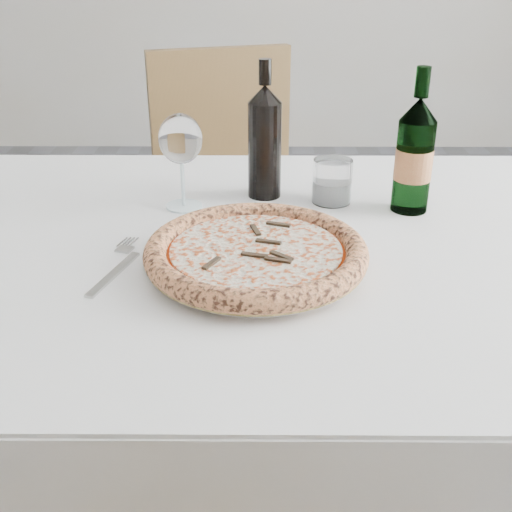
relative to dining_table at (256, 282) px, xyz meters
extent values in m
cube|color=brown|center=(0.00, 0.00, 0.05)|extent=(1.54, 0.88, 0.04)
cube|color=white|center=(0.00, 0.00, 0.08)|extent=(1.60, 0.94, 0.01)
cube|color=white|center=(0.00, 0.47, -0.04)|extent=(1.60, 0.01, 0.22)
cube|color=brown|center=(-0.06, 0.76, -0.23)|extent=(0.53, 0.53, 0.04)
cube|color=brown|center=(-0.11, 0.94, 0.02)|extent=(0.42, 0.16, 0.46)
cylinder|color=brown|center=(0.06, 0.98, -0.46)|extent=(0.04, 0.04, 0.43)
cylinder|color=brown|center=(0.17, 0.64, -0.46)|extent=(0.04, 0.04, 0.43)
cylinder|color=brown|center=(-0.28, 0.88, -0.46)|extent=(0.04, 0.04, 0.43)
cylinder|color=brown|center=(-0.18, 0.53, -0.46)|extent=(0.04, 0.04, 0.43)
cylinder|color=white|center=(0.00, -0.10, 0.09)|extent=(0.29, 0.29, 0.01)
torus|color=white|center=(0.00, -0.10, 0.09)|extent=(0.29, 0.29, 0.01)
cylinder|color=#DAB660|center=(0.00, -0.10, 0.10)|extent=(0.33, 0.33, 0.01)
torus|color=#DD8C55|center=(0.00, -0.10, 0.11)|extent=(0.34, 0.34, 0.04)
cylinder|color=#A82800|center=(0.00, -0.10, 0.11)|extent=(0.28, 0.28, 0.00)
cylinder|color=#FFECCC|center=(0.00, -0.10, 0.11)|extent=(0.26, 0.26, 0.00)
cube|color=brown|center=(0.03, -0.10, 0.11)|extent=(0.04, 0.01, 0.00)
cube|color=brown|center=(0.03, -0.06, 0.11)|extent=(0.03, 0.04, 0.00)
cube|color=brown|center=(-0.02, -0.03, 0.11)|extent=(0.02, 0.04, 0.00)
cube|color=brown|center=(-0.04, -0.08, 0.11)|extent=(0.04, 0.02, 0.00)
cube|color=brown|center=(-0.05, -0.13, 0.11)|extent=(0.04, 0.02, 0.00)
cube|color=brown|center=(-0.02, -0.18, 0.11)|extent=(0.02, 0.04, 0.00)
cube|color=brown|center=(0.03, -0.14, 0.11)|extent=(0.03, 0.04, 0.00)
cube|color=#ADADAD|center=(-0.21, -0.13, 0.08)|extent=(0.06, 0.14, 0.00)
cube|color=#ADADAD|center=(-0.21, -0.04, 0.08)|extent=(0.03, 0.03, 0.00)
cylinder|color=#ADADAD|center=(-0.22, -0.01, 0.08)|extent=(0.00, 0.04, 0.00)
cylinder|color=#ADADAD|center=(-0.22, -0.01, 0.08)|extent=(0.00, 0.04, 0.00)
cylinder|color=#ADADAD|center=(-0.21, -0.01, 0.08)|extent=(0.00, 0.04, 0.00)
cylinder|color=#ADADAD|center=(-0.20, -0.01, 0.08)|extent=(0.00, 0.04, 0.00)
cylinder|color=white|center=(-0.14, 0.15, 0.08)|extent=(0.07, 0.07, 0.00)
cylinder|color=white|center=(-0.14, 0.15, 0.13)|extent=(0.01, 0.01, 0.09)
ellipsoid|color=white|center=(-0.14, 0.15, 0.21)|extent=(0.08, 0.08, 0.09)
cylinder|color=white|center=(0.14, 0.18, 0.12)|extent=(0.07, 0.07, 0.08)
cylinder|color=white|center=(0.14, 0.18, 0.10)|extent=(0.07, 0.07, 0.04)
cylinder|color=#2C542F|center=(0.28, 0.14, 0.16)|extent=(0.07, 0.07, 0.17)
cone|color=#2C542F|center=(0.28, 0.14, 0.27)|extent=(0.07, 0.07, 0.04)
cylinder|color=#2C542F|center=(0.28, 0.14, 0.31)|extent=(0.02, 0.02, 0.05)
cylinder|color=tan|center=(0.28, 0.14, 0.17)|extent=(0.07, 0.07, 0.06)
cylinder|color=black|center=(0.01, 0.21, 0.17)|extent=(0.06, 0.06, 0.18)
cone|color=black|center=(0.01, 0.21, 0.28)|extent=(0.06, 0.06, 0.03)
cylinder|color=black|center=(0.01, 0.21, 0.32)|extent=(0.02, 0.02, 0.05)
camera|label=1|loc=(0.00, -0.97, 0.53)|focal=45.00mm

